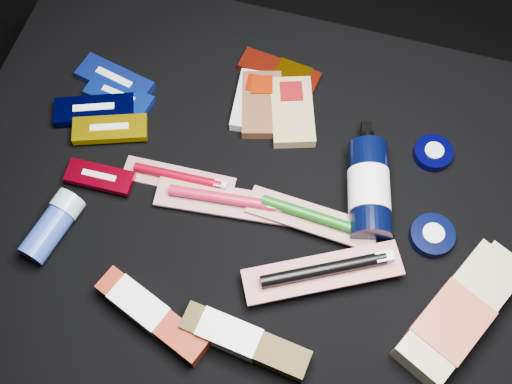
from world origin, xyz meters
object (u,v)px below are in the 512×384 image
(lotion_bottle, at_px, (369,189))
(toothpaste_carton_red, at_px, (148,312))
(deodorant_stick, at_px, (53,225))
(bodywash_bottle, at_px, (457,315))

(lotion_bottle, relative_size, toothpaste_carton_red, 1.11)
(deodorant_stick, bearing_deg, lotion_bottle, 35.01)
(bodywash_bottle, xyz_separation_m, deodorant_stick, (-0.62, -0.03, -0.00))
(toothpaste_carton_red, bearing_deg, lotion_bottle, 66.75)
(bodywash_bottle, bearing_deg, lotion_bottle, 162.22)
(lotion_bottle, bearing_deg, toothpaste_carton_red, -147.92)
(lotion_bottle, xyz_separation_m, bodywash_bottle, (0.16, -0.16, -0.01))
(lotion_bottle, distance_m, bodywash_bottle, 0.23)
(toothpaste_carton_red, bearing_deg, deodorant_stick, 176.26)
(lotion_bottle, relative_size, bodywash_bottle, 0.89)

